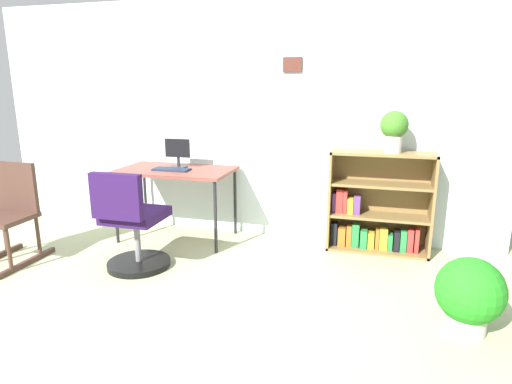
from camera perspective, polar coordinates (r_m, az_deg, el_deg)
ground_plane at (r=2.86m, az=-17.37°, el=-18.12°), size 6.24×6.24×0.00m
wall_back at (r=4.39m, az=-3.07°, el=9.52°), size 5.20×0.12×2.30m
desk at (r=4.25m, az=-10.53°, el=2.33°), size 1.10×0.64×0.70m
monitor at (r=4.29m, az=-10.26°, el=5.06°), size 0.25×0.17×0.28m
keyboard at (r=4.17m, az=-11.06°, el=2.94°), size 0.35×0.14×0.02m
office_chair at (r=3.65m, az=-15.98°, el=-4.59°), size 0.52×0.55×0.85m
rocking_chair at (r=4.24m, az=-29.68°, el=-2.32°), size 0.42×0.64×0.85m
bookshelf_low at (r=4.10m, az=15.60°, el=-2.02°), size 0.90×0.30×0.92m
potted_plant_on_shelf at (r=3.92m, az=17.71°, el=7.97°), size 0.24×0.24×0.36m
potted_plant_floor at (r=2.98m, az=26.32°, el=-11.89°), size 0.41×0.41×0.48m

